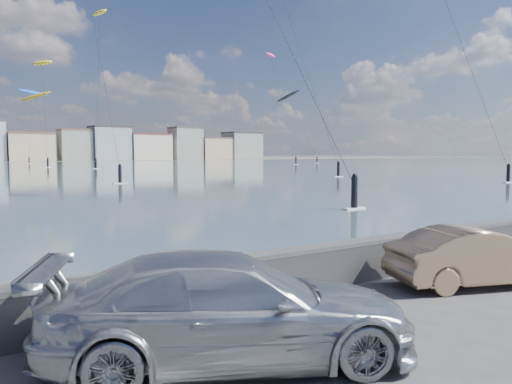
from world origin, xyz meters
TOP-DOWN VIEW (x-y plane):
  - ground at (0.00, 0.00)m, footprint 700.00×700.00m
  - seawall at (0.00, 2.70)m, footprint 400.00×0.36m
  - car_silver at (-1.82, 0.44)m, footprint 6.05×4.39m
  - car_champagne at (5.22, 0.91)m, footprint 4.44×2.82m
  - kitesurfer_0 at (21.40, 154.08)m, footprint 8.38×14.83m
  - kitesurfer_3 at (24.55, 95.72)m, footprint 5.46×10.64m
  - kitesurfer_10 at (17.21, 124.03)m, footprint 7.56×16.41m
  - kitesurfer_12 at (85.31, 113.46)m, footprint 7.28×12.99m
  - kitesurfer_14 at (75.22, 108.79)m, footprint 8.70×19.13m
  - kitesurfer_16 at (17.66, 117.53)m, footprint 5.47×20.77m

SIDE VIEW (x-z plane):
  - ground at x=0.00m, z-range 0.00..0.00m
  - seawall at x=0.00m, z-range 0.04..1.12m
  - car_champagne at x=5.22m, z-range 0.00..1.38m
  - car_silver at x=-1.82m, z-range 0.00..1.63m
  - kitesurfer_10 at x=17.21m, z-range 7.14..25.47m
  - kitesurfer_12 at x=85.31m, z-range 8.42..30.39m
  - kitesurfer_0 at x=21.40m, z-range 9.27..31.42m
  - kitesurfer_16 at x=17.66m, z-range 10.81..35.79m
  - kitesurfer_14 at x=75.22m, z-range 13.91..45.26m
  - kitesurfer_3 at x=24.55m, z-range 14.14..46.33m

